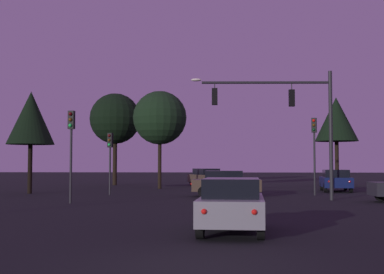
% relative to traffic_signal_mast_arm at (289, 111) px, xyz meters
% --- Properties ---
extents(ground_plane, '(168.00, 168.00, 0.00)m').
position_rel_traffic_signal_mast_arm_xyz_m(ground_plane, '(-4.07, 6.34, -4.77)').
color(ground_plane, black).
rests_on(ground_plane, ground).
extents(traffic_signal_mast_arm, '(7.54, 0.66, 6.89)m').
position_rel_traffic_signal_mast_arm_xyz_m(traffic_signal_mast_arm, '(0.00, 0.00, 0.00)').
color(traffic_signal_mast_arm, '#232326').
rests_on(traffic_signal_mast_arm, ground).
extents(traffic_light_corner_left, '(0.32, 0.36, 4.53)m').
position_rel_traffic_signal_mast_arm_xyz_m(traffic_light_corner_left, '(-10.95, -2.94, -1.57)').
color(traffic_light_corner_left, '#232326').
rests_on(traffic_light_corner_left, ground).
extents(traffic_light_corner_right, '(0.35, 0.38, 3.85)m').
position_rel_traffic_signal_mast_arm_xyz_m(traffic_light_corner_right, '(-10.59, 4.00, -2.03)').
color(traffic_light_corner_right, '#232326').
rests_on(traffic_light_corner_right, ground).
extents(traffic_light_median, '(0.36, 0.38, 4.75)m').
position_rel_traffic_signal_mast_arm_xyz_m(traffic_light_median, '(2.03, 4.38, -1.43)').
color(traffic_light_median, '#232326').
rests_on(traffic_light_median, ground).
extents(car_nearside_lane, '(1.92, 4.09, 1.52)m').
position_rel_traffic_signal_mast_arm_xyz_m(car_nearside_lane, '(-3.19, -13.27, -3.98)').
color(car_nearside_lane, gray).
rests_on(car_nearside_lane, ground).
extents(car_crossing_left, '(4.12, 1.90, 1.52)m').
position_rel_traffic_signal_mast_arm_xyz_m(car_crossing_left, '(-3.39, 2.89, -3.97)').
color(car_crossing_left, '#473828').
rests_on(car_crossing_left, ground).
extents(car_far_lane, '(2.24, 4.33, 1.52)m').
position_rel_traffic_signal_mast_arm_xyz_m(car_far_lane, '(4.24, 9.03, -3.97)').
color(car_far_lane, '#0F1947').
rests_on(car_far_lane, ground).
extents(car_parked_lot, '(3.58, 4.87, 1.52)m').
position_rel_traffic_signal_mast_arm_xyz_m(car_parked_lot, '(-5.09, 16.97, -3.97)').
color(car_parked_lot, '#473828').
rests_on(car_parked_lot, ground).
extents(tree_behind_sign, '(3.71, 3.71, 7.73)m').
position_rel_traffic_signal_mast_arm_xyz_m(tree_behind_sign, '(6.17, 17.84, 1.01)').
color(tree_behind_sign, black).
rests_on(tree_behind_sign, ground).
extents(tree_left_far, '(4.62, 4.62, 8.37)m').
position_rel_traffic_signal_mast_arm_xyz_m(tree_left_far, '(-13.51, 18.83, 1.27)').
color(tree_left_far, black).
rests_on(tree_left_far, ground).
extents(tree_center_horizon, '(4.19, 4.19, 7.62)m').
position_rel_traffic_signal_mast_arm_xyz_m(tree_center_horizon, '(-8.55, 12.25, 0.74)').
color(tree_center_horizon, black).
rests_on(tree_center_horizon, ground).
extents(tree_right_cluster, '(3.08, 3.08, 6.66)m').
position_rel_traffic_signal_mast_arm_xyz_m(tree_right_cluster, '(-16.10, 5.10, 0.13)').
color(tree_right_cluster, black).
rests_on(tree_right_cluster, ground).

